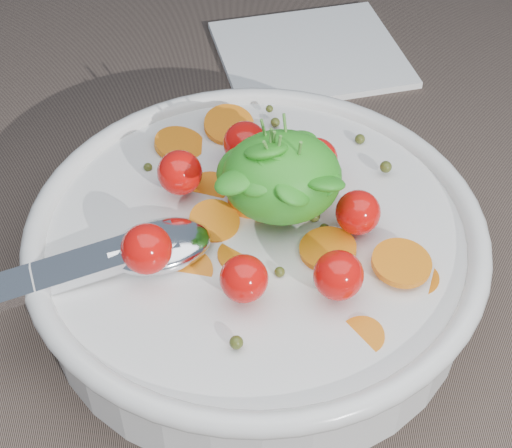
{
  "coord_description": "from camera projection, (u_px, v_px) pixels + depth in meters",
  "views": [
    {
      "loc": [
        -0.02,
        -0.36,
        0.41
      ],
      "look_at": [
        -0.01,
        -0.01,
        0.06
      ],
      "focal_mm": 55.0,
      "sensor_mm": 36.0,
      "label": 1
    }
  ],
  "objects": [
    {
      "name": "ground",
      "position": [
        267.0,
        273.0,
        0.54
      ],
      "size": [
        6.0,
        6.0,
        0.0
      ],
      "primitive_type": "plane",
      "color": "brown",
      "rests_on": "ground"
    },
    {
      "name": "bowl",
      "position": [
        256.0,
        249.0,
        0.51
      ],
      "size": [
        0.32,
        0.29,
        0.12
      ],
      "color": "silver",
      "rests_on": "ground"
    },
    {
      "name": "napkin",
      "position": [
        310.0,
        54.0,
        0.72
      ],
      "size": [
        0.19,
        0.17,
        0.01
      ],
      "primitive_type": "cube",
      "rotation": [
        0.0,
        0.0,
        0.22
      ],
      "color": "white",
      "rests_on": "ground"
    }
  ]
}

